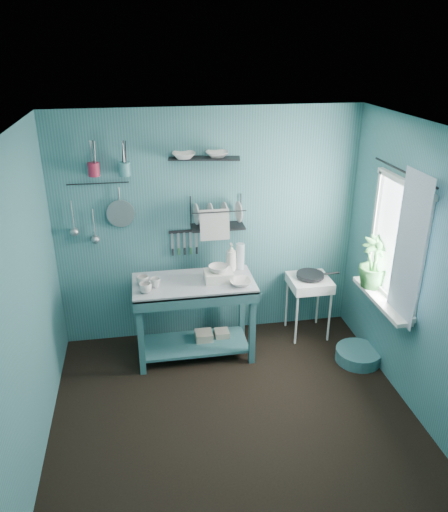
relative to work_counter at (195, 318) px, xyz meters
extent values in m
plane|color=black|center=(0.23, -1.04, -0.43)|extent=(3.20, 3.20, 0.00)
plane|color=silver|center=(0.23, -1.04, 2.07)|extent=(3.20, 3.20, 0.00)
plane|color=#36696E|center=(0.23, 0.46, 0.82)|extent=(3.20, 0.00, 3.20)
plane|color=#36696E|center=(0.23, -2.54, 0.82)|extent=(3.20, 0.00, 3.20)
plane|color=#36696E|center=(-1.37, -1.04, 0.82)|extent=(0.00, 3.00, 3.00)
plane|color=#36696E|center=(1.83, -1.04, 0.82)|extent=(0.00, 3.00, 3.00)
cube|color=#306064|center=(0.00, 0.00, 0.00)|extent=(1.31, 0.83, 0.86)
imported|color=silver|center=(-0.48, -0.16, 0.48)|extent=(0.12, 0.12, 0.10)
imported|color=silver|center=(-0.38, -0.06, 0.48)|extent=(0.14, 0.14, 0.09)
imported|color=silver|center=(-0.50, 0.00, 0.48)|extent=(0.17, 0.17, 0.10)
cube|color=silver|center=(0.25, -0.02, 0.48)|extent=(0.28, 0.22, 0.10)
imported|color=silver|center=(0.25, -0.02, 0.56)|extent=(0.20, 0.19, 0.06)
imported|color=silver|center=(0.42, 0.20, 0.58)|extent=(0.11, 0.12, 0.30)
cylinder|color=#B3C0C8|center=(0.52, 0.22, 0.57)|extent=(0.09, 0.09, 0.28)
imported|color=silver|center=(0.45, -0.15, 0.46)|extent=(0.22, 0.22, 0.05)
cube|color=white|center=(1.30, 0.19, -0.08)|extent=(0.47, 0.47, 0.70)
cylinder|color=black|center=(1.30, 0.19, 0.30)|extent=(0.30, 0.30, 0.03)
cube|color=black|center=(-0.04, 0.43, 0.81)|extent=(0.32, 0.02, 0.03)
cube|color=black|center=(0.30, 0.33, 1.02)|extent=(0.56, 0.26, 0.32)
cube|color=black|center=(0.18, 0.36, 1.59)|extent=(0.72, 0.30, 0.01)
imported|color=silver|center=(-0.03, 0.36, 1.64)|extent=(0.24, 0.24, 0.06)
imported|color=silver|center=(0.30, 0.36, 1.58)|extent=(0.24, 0.24, 0.05)
cylinder|color=#A41E38|center=(-0.89, 0.38, 1.52)|extent=(0.11, 0.11, 0.13)
cylinder|color=teal|center=(-0.60, 0.38, 1.50)|extent=(0.11, 0.11, 0.13)
cylinder|color=#999CA1|center=(-0.67, 0.41, 1.05)|extent=(0.28, 0.03, 0.28)
cylinder|color=#999CA1|center=(-1.15, 0.42, 1.06)|extent=(0.01, 0.01, 0.30)
cylinder|color=#999CA1|center=(-0.95, 0.42, 0.96)|extent=(0.01, 0.01, 0.30)
cylinder|color=black|center=(-0.87, 0.43, 1.36)|extent=(0.60, 0.01, 0.01)
plane|color=white|center=(1.81, -0.59, 0.97)|extent=(0.00, 1.10, 1.10)
cube|color=white|center=(1.73, -0.59, 0.38)|extent=(0.16, 0.95, 0.04)
plane|color=silver|center=(1.75, -0.89, 1.02)|extent=(0.00, 1.35, 1.35)
cylinder|color=black|center=(1.77, -0.59, 1.62)|extent=(0.02, 1.05, 0.02)
imported|color=#28662C|center=(1.74, -0.35, 0.66)|extent=(0.29, 0.29, 0.52)
cube|color=gray|center=(0.10, 0.05, -0.32)|extent=(0.18, 0.18, 0.22)
cube|color=gray|center=(0.30, 0.08, -0.33)|extent=(0.15, 0.15, 0.20)
cylinder|color=#40777E|center=(1.66, -0.42, -0.37)|extent=(0.47, 0.47, 0.13)
camera|label=1|loc=(-0.46, -4.46, 2.67)|focal=35.00mm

